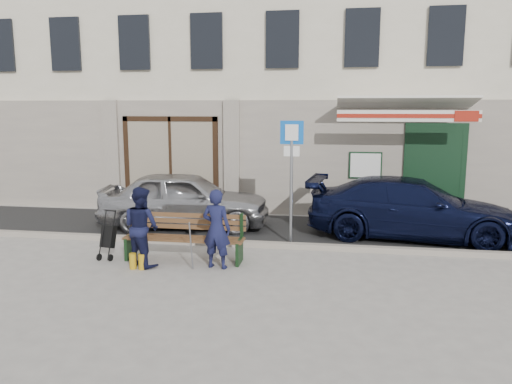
% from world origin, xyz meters
% --- Properties ---
extents(ground, '(80.00, 80.00, 0.00)m').
position_xyz_m(ground, '(0.00, 0.00, 0.00)').
color(ground, '#9E9991').
rests_on(ground, ground).
extents(asphalt_lane, '(60.00, 3.20, 0.01)m').
position_xyz_m(asphalt_lane, '(0.00, 3.10, 0.01)').
color(asphalt_lane, '#282828').
rests_on(asphalt_lane, ground).
extents(curb, '(60.00, 0.18, 0.12)m').
position_xyz_m(curb, '(0.00, 1.50, 0.06)').
color(curb, '#9E9384').
rests_on(curb, ground).
extents(building, '(20.00, 8.27, 10.00)m').
position_xyz_m(building, '(0.01, 8.45, 4.97)').
color(building, beige).
rests_on(building, ground).
extents(car_silver, '(4.40, 2.20, 1.44)m').
position_xyz_m(car_silver, '(-2.22, 3.01, 0.72)').
color(car_silver, '#AAAAAE').
rests_on(car_silver, ground).
extents(car_navy, '(4.99, 2.49, 1.39)m').
position_xyz_m(car_navy, '(3.29, 2.88, 0.70)').
color(car_navy, black).
rests_on(car_navy, ground).
extents(parking_sign, '(0.51, 0.08, 2.73)m').
position_xyz_m(parking_sign, '(0.55, 1.88, 1.83)').
color(parking_sign, gray).
rests_on(parking_sign, ground).
extents(bench, '(2.40, 1.17, 0.98)m').
position_xyz_m(bench, '(-1.47, 0.33, 0.46)').
color(bench, brown).
rests_on(bench, ground).
extents(man, '(0.60, 0.45, 1.52)m').
position_xyz_m(man, '(-0.67, -0.02, 0.76)').
color(man, '#15183B').
rests_on(man, ground).
extents(woman, '(0.93, 0.85, 1.54)m').
position_xyz_m(woman, '(-2.12, -0.11, 0.77)').
color(woman, black).
rests_on(woman, ground).
extents(stroller, '(0.33, 0.43, 0.97)m').
position_xyz_m(stroller, '(-2.97, 0.23, 0.43)').
color(stroller, black).
rests_on(stroller, ground).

